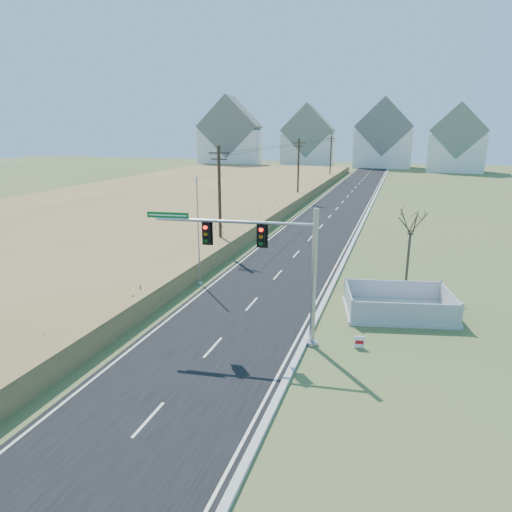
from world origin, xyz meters
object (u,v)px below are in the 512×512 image
Objects in this scene: open_sign at (359,342)px; bare_tree at (412,221)px; fence_enclosure at (398,309)px; flagpole at (199,243)px; traffic_signal_mast at (276,261)px.

bare_tree is at bearing 66.34° from open_sign.
flagpole is (-13.07, 1.21, 2.66)m from fence_enclosure.
flagpole is at bearing 138.90° from open_sign.
bare_tree reaches higher than fence_enclosure.
flagpole is (-7.26, 6.90, -1.30)m from traffic_signal_mast.
traffic_signal_mast is 13.99× the size of open_sign.
traffic_signal_mast is at bearing -119.98° from bare_tree.
flagpole is at bearing -163.92° from bare_tree.
flagpole is (-11.37, 6.33, 2.61)m from open_sign.
bare_tree is (0.41, 5.09, 4.25)m from fence_enclosure.
open_sign is 11.25m from bare_tree.
open_sign is 0.08× the size of flagpole.
traffic_signal_mast is 1.16× the size of flagpole.
fence_enclosure is at bearing 38.13° from traffic_signal_mast.
flagpole is 1.31× the size of bare_tree.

